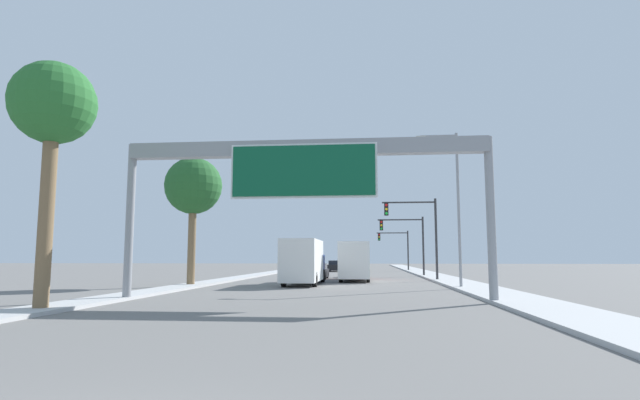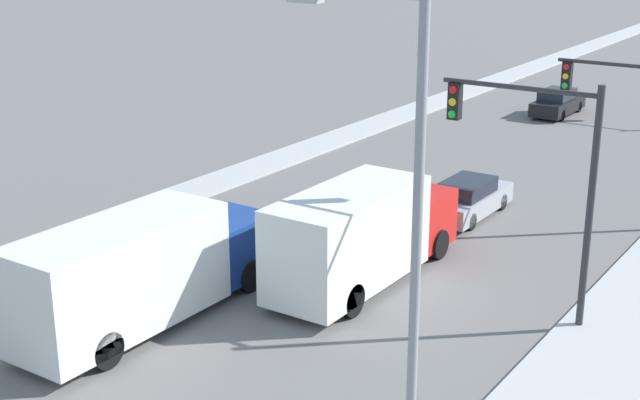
{
  "view_description": "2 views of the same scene",
  "coord_description": "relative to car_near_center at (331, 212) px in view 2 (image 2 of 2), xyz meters",
  "views": [
    {
      "loc": [
        2.87,
        -4.24,
        1.96
      ],
      "look_at": [
        0.0,
        25.45,
        5.39
      ],
      "focal_mm": 28.0,
      "sensor_mm": 36.0,
      "label": 1
    },
    {
      "loc": [
        15.11,
        15.33,
        10.97
      ],
      "look_at": [
        1.06,
        36.15,
        2.93
      ],
      "focal_mm": 50.0,
      "sensor_mm": 36.0,
      "label": 2
    }
  ],
  "objects": [
    {
      "name": "truck_box_secondary",
      "position": [
        3.5,
        -3.59,
        0.95
      ],
      "size": [
        2.42,
        8.22,
        3.16
      ],
      "color": "red",
      "rests_on": "ground"
    },
    {
      "name": "street_lamp_right",
      "position": [
        10.06,
        -13.13,
        5.11
      ],
      "size": [
        2.66,
        0.28,
        9.92
      ],
      "color": "gray",
      "rests_on": "ground"
    },
    {
      "name": "truck_box_primary",
      "position": [
        0.0,
        -9.5,
        0.96
      ],
      "size": [
        2.37,
        8.83,
        3.18
      ],
      "color": "navy",
      "rests_on": "ground"
    },
    {
      "name": "car_mid_left",
      "position": [
        3.5,
        4.21,
        0.03
      ],
      "size": [
        1.71,
        4.6,
        1.47
      ],
      "color": "#A5A8AD",
      "rests_on": "ground"
    },
    {
      "name": "traffic_light_mid_block",
      "position": [
        8.74,
        6.97,
        3.5
      ],
      "size": [
        4.73,
        0.32,
        6.13
      ],
      "color": "#2D2D30",
      "rests_on": "ground"
    },
    {
      "name": "car_near_center",
      "position": [
        0.0,
        0.0,
        0.0
      ],
      "size": [
        1.75,
        4.77,
        1.4
      ],
      "color": "black",
      "rests_on": "ground"
    },
    {
      "name": "car_mid_right",
      "position": [
        -0.0,
        23.72,
        0.05
      ],
      "size": [
        1.74,
        4.63,
        1.51
      ],
      "color": "black",
      "rests_on": "ground"
    },
    {
      "name": "median_strip_left",
      "position": [
        -7.25,
        18.98,
        -0.59
      ],
      "size": [
        2.0,
        120.0,
        0.15
      ],
      "color": "#B5B5B5",
      "rests_on": "ground"
    },
    {
      "name": "traffic_light_near_intersection",
      "position": [
        8.89,
        -3.03,
        3.93
      ],
      "size": [
        4.54,
        0.32,
        6.85
      ],
      "color": "#2D2D30",
      "rests_on": "ground"
    }
  ]
}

